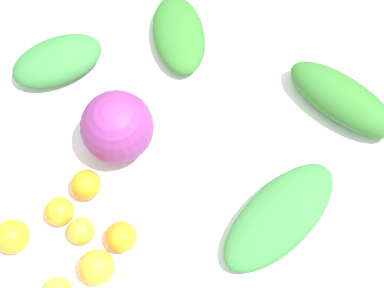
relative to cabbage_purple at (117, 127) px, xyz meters
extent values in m
plane|color=#70665B|center=(-0.18, 0.02, -0.84)|extent=(8.00, 8.00, 0.00)
cube|color=silver|center=(-0.18, 0.02, -0.11)|extent=(1.24, 1.05, 0.03)
cylinder|color=brown|center=(-0.74, -0.45, -0.48)|extent=(0.06, 0.06, 0.72)
cylinder|color=brown|center=(0.38, -0.45, -0.48)|extent=(0.06, 0.06, 0.72)
sphere|color=#7A2D75|center=(0.00, 0.00, 0.00)|extent=(0.18, 0.18, 0.18)
ellipsoid|color=#337538|center=(0.18, -0.22, -0.05)|extent=(0.28, 0.23, 0.08)
ellipsoid|color=#2D6B28|center=(-0.57, -0.09, -0.04)|extent=(0.32, 0.29, 0.10)
ellipsoid|color=#337538|center=(-0.39, 0.21, -0.06)|extent=(0.36, 0.35, 0.07)
ellipsoid|color=#2D6B28|center=(-0.15, -0.30, -0.06)|extent=(0.18, 0.28, 0.07)
sphere|color=orange|center=(0.08, 0.24, -0.06)|extent=(0.07, 0.07, 0.07)
sphere|color=orange|center=(-0.01, 0.26, -0.05)|extent=(0.07, 0.07, 0.07)
sphere|color=orange|center=(0.24, 0.26, -0.05)|extent=(0.08, 0.08, 0.08)
sphere|color=orange|center=(0.14, 0.20, -0.06)|extent=(0.07, 0.07, 0.07)
sphere|color=orange|center=(0.08, 0.13, -0.05)|extent=(0.08, 0.08, 0.08)
sphere|color=orange|center=(0.04, 0.33, -0.05)|extent=(0.08, 0.08, 0.08)
camera|label=1|loc=(-0.18, 0.53, 1.19)|focal=50.00mm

